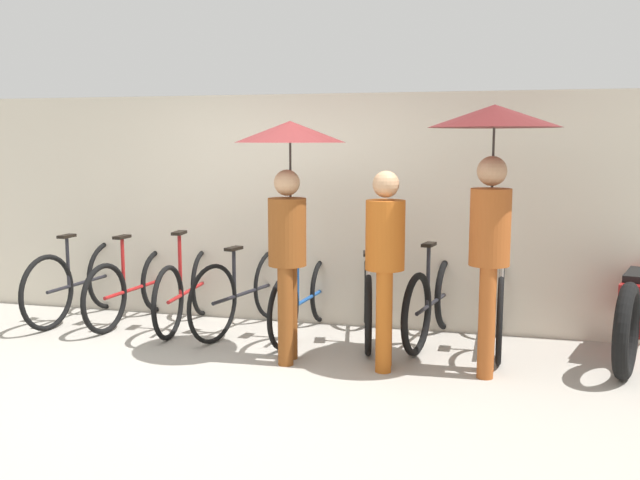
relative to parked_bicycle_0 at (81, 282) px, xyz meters
name	(u,v)px	position (x,y,z in m)	size (l,w,h in m)	color
ground_plane	(216,381)	(2.15, -1.51, -0.40)	(30.00, 30.00, 0.00)	#9E998E
back_wall	(288,210)	(2.15, 0.48, 0.77)	(13.47, 0.12, 2.33)	beige
parked_bicycle_0	(81,282)	(0.00, 0.00, 0.00)	(0.44, 1.76, 1.09)	black
parked_bicycle_1	(134,287)	(0.62, 0.02, -0.03)	(0.44, 1.67, 1.06)	black
parked_bicycle_2	(187,290)	(1.23, -0.01, -0.02)	(0.44, 1.70, 1.08)	black
parked_bicycle_3	(246,291)	(1.85, 0.01, -0.01)	(0.58, 1.78, 1.07)	black
parked_bicycle_4	(305,298)	(2.46, 0.00, -0.04)	(0.44, 1.72, 1.05)	black
parked_bicycle_5	(367,300)	(3.07, 0.02, -0.03)	(0.53, 1.77, 0.98)	black
parked_bicycle_6	(433,301)	(3.69, 0.06, -0.02)	(0.51, 1.69, 1.03)	black
parked_bicycle_7	(501,304)	(4.31, 0.04, -0.01)	(0.44, 1.81, 1.07)	black
pedestrian_leading	(289,177)	(2.55, -0.80, 1.18)	(0.94, 0.94, 2.04)	brown
pedestrian_center	(385,255)	(3.38, -0.86, 0.56)	(0.32, 0.32, 1.64)	#B25619
pedestrian_trailing	(493,162)	(4.20, -0.72, 1.31)	(1.05, 1.05, 2.16)	#9E4C1E
motorcycle	(638,308)	(5.47, 0.04, 0.03)	(0.85, 2.16, 0.96)	black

